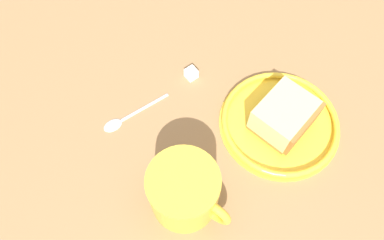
{
  "coord_description": "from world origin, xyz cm",
  "views": [
    {
      "loc": [
        -17.23,
        21.87,
        49.4
      ],
      "look_at": [
        0.28,
        5.35,
        3.0
      ],
      "focal_mm": 33.24,
      "sensor_mm": 36.0,
      "label": 1
    }
  ],
  "objects_px": {
    "cake_slice": "(285,116)",
    "sugar_cube": "(191,74)",
    "small_plate": "(280,122)",
    "tea_mug": "(185,191)",
    "teaspoon": "(123,119)"
  },
  "relations": [
    {
      "from": "sugar_cube",
      "to": "cake_slice",
      "type": "bearing_deg",
      "value": -166.78
    },
    {
      "from": "tea_mug",
      "to": "teaspoon",
      "type": "xyz_separation_m",
      "value": [
        0.16,
        -0.02,
        -0.04
      ]
    },
    {
      "from": "cake_slice",
      "to": "teaspoon",
      "type": "distance_m",
      "value": 0.25
    },
    {
      "from": "small_plate",
      "to": "teaspoon",
      "type": "xyz_separation_m",
      "value": [
        0.17,
        0.17,
        -0.0
      ]
    },
    {
      "from": "small_plate",
      "to": "cake_slice",
      "type": "bearing_deg",
      "value": -175.14
    },
    {
      "from": "small_plate",
      "to": "teaspoon",
      "type": "bearing_deg",
      "value": 44.74
    },
    {
      "from": "small_plate",
      "to": "sugar_cube",
      "type": "relative_size",
      "value": 10.48
    },
    {
      "from": "cake_slice",
      "to": "sugar_cube",
      "type": "bearing_deg",
      "value": 13.22
    },
    {
      "from": "cake_slice",
      "to": "teaspoon",
      "type": "bearing_deg",
      "value": 44.34
    },
    {
      "from": "small_plate",
      "to": "tea_mug",
      "type": "xyz_separation_m",
      "value": [
        0.01,
        0.19,
        0.04
      ]
    },
    {
      "from": "cake_slice",
      "to": "tea_mug",
      "type": "relative_size",
      "value": 0.77
    },
    {
      "from": "cake_slice",
      "to": "sugar_cube",
      "type": "distance_m",
      "value": 0.17
    },
    {
      "from": "tea_mug",
      "to": "sugar_cube",
      "type": "relative_size",
      "value": 6.56
    },
    {
      "from": "small_plate",
      "to": "tea_mug",
      "type": "distance_m",
      "value": 0.19
    },
    {
      "from": "cake_slice",
      "to": "tea_mug",
      "type": "bearing_deg",
      "value": 85.51
    }
  ]
}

